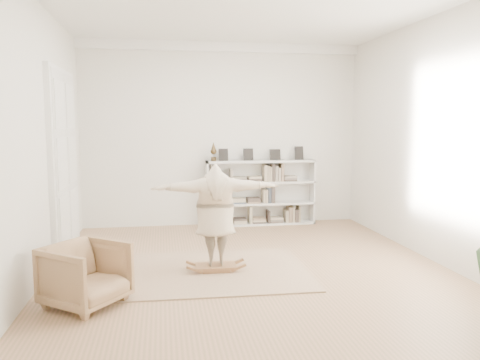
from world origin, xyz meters
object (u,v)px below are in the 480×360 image
at_px(bookshelf, 260,193).
at_px(person, 215,212).
at_px(rocker_board, 216,266).
at_px(armchair, 86,275).

xyz_separation_m(bookshelf, person, (-1.24, -2.90, 0.20)).
bearing_deg(rocker_board, bookshelf, 68.35).
bearing_deg(armchair, person, -20.33).
distance_m(armchair, person, 1.90).
bearing_deg(bookshelf, rocker_board, -113.21).
distance_m(bookshelf, rocker_board, 3.20).
distance_m(rocker_board, person, 0.77).
distance_m(bookshelf, armchair, 4.78).
relative_size(armchair, rocker_board, 1.38).
height_order(bookshelf, rocker_board, bookshelf).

